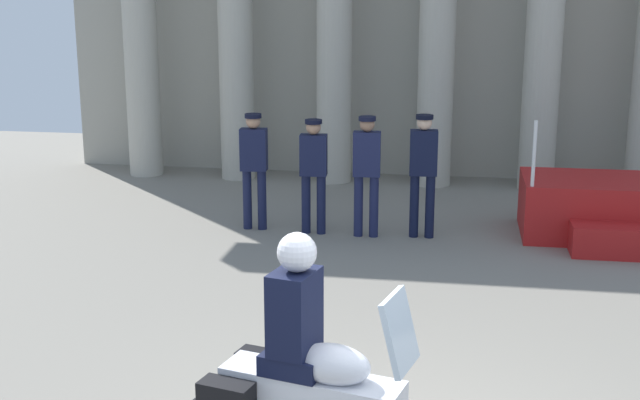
{
  "coord_description": "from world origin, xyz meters",
  "views": [
    {
      "loc": [
        0.31,
        -5.33,
        3.39
      ],
      "look_at": [
        -1.08,
        2.99,
        1.31
      ],
      "focal_mm": 47.47,
      "sensor_mm": 36.0,
      "label": 1
    }
  ],
  "objects_px": {
    "officer_in_row_0": "(254,162)",
    "officer_in_row_3": "(423,166)",
    "motorcycle_with_rider": "(302,392)",
    "reviewing_stand": "(617,211)",
    "officer_in_row_1": "(314,167)",
    "officer_in_row_2": "(367,166)"
  },
  "relations": [
    {
      "from": "officer_in_row_1",
      "to": "motorcycle_with_rider",
      "type": "bearing_deg",
      "value": 95.04
    },
    {
      "from": "reviewing_stand",
      "to": "motorcycle_with_rider",
      "type": "xyz_separation_m",
      "value": [
        -3.19,
        -6.96,
        0.4
      ]
    },
    {
      "from": "officer_in_row_1",
      "to": "officer_in_row_3",
      "type": "height_order",
      "value": "officer_in_row_3"
    },
    {
      "from": "reviewing_stand",
      "to": "officer_in_row_3",
      "type": "relative_size",
      "value": 1.49
    },
    {
      "from": "officer_in_row_3",
      "to": "motorcycle_with_rider",
      "type": "distance_m",
      "value": 6.57
    },
    {
      "from": "officer_in_row_0",
      "to": "officer_in_row_3",
      "type": "height_order",
      "value": "officer_in_row_3"
    },
    {
      "from": "officer_in_row_1",
      "to": "officer_in_row_2",
      "type": "xyz_separation_m",
      "value": [
        0.76,
        -0.03,
        0.04
      ]
    },
    {
      "from": "officer_in_row_0",
      "to": "officer_in_row_3",
      "type": "xyz_separation_m",
      "value": [
        2.43,
        -0.03,
        0.03
      ]
    },
    {
      "from": "officer_in_row_1",
      "to": "officer_in_row_0",
      "type": "bearing_deg",
      "value": -9.59
    },
    {
      "from": "officer_in_row_3",
      "to": "reviewing_stand",
      "type": "bearing_deg",
      "value": -175.46
    },
    {
      "from": "reviewing_stand",
      "to": "officer_in_row_2",
      "type": "relative_size",
      "value": 1.52
    },
    {
      "from": "reviewing_stand",
      "to": "officer_in_row_2",
      "type": "bearing_deg",
      "value": -171.78
    },
    {
      "from": "officer_in_row_0",
      "to": "officer_in_row_3",
      "type": "relative_size",
      "value": 0.97
    },
    {
      "from": "reviewing_stand",
      "to": "officer_in_row_3",
      "type": "bearing_deg",
      "value": -171.25
    },
    {
      "from": "reviewing_stand",
      "to": "officer_in_row_1",
      "type": "bearing_deg",
      "value": -173.67
    },
    {
      "from": "officer_in_row_1",
      "to": "officer_in_row_2",
      "type": "height_order",
      "value": "officer_in_row_2"
    },
    {
      "from": "motorcycle_with_rider",
      "to": "officer_in_row_3",
      "type": "bearing_deg",
      "value": 99.64
    },
    {
      "from": "officer_in_row_2",
      "to": "motorcycle_with_rider",
      "type": "xyz_separation_m",
      "value": [
        0.3,
        -6.46,
        -0.22
      ]
    },
    {
      "from": "officer_in_row_2",
      "to": "motorcycle_with_rider",
      "type": "distance_m",
      "value": 6.47
    },
    {
      "from": "officer_in_row_0",
      "to": "motorcycle_with_rider",
      "type": "bearing_deg",
      "value": 102.27
    },
    {
      "from": "reviewing_stand",
      "to": "officer_in_row_3",
      "type": "distance_m",
      "value": 2.81
    },
    {
      "from": "reviewing_stand",
      "to": "officer_in_row_1",
      "type": "relative_size",
      "value": 1.58
    }
  ]
}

